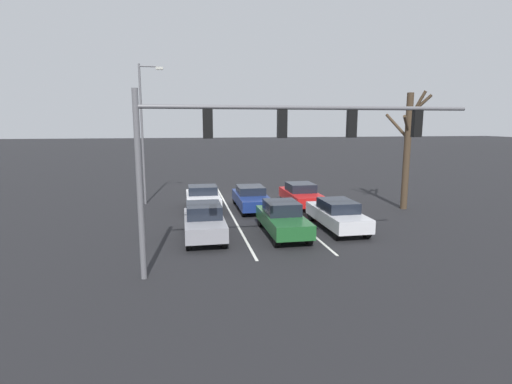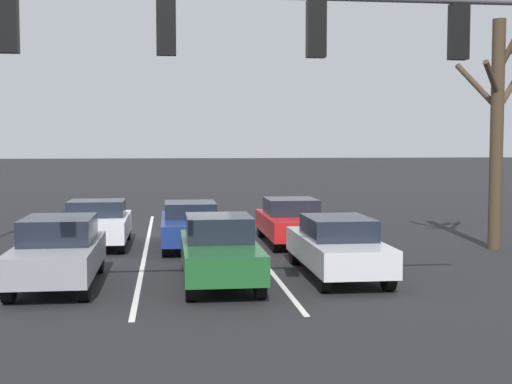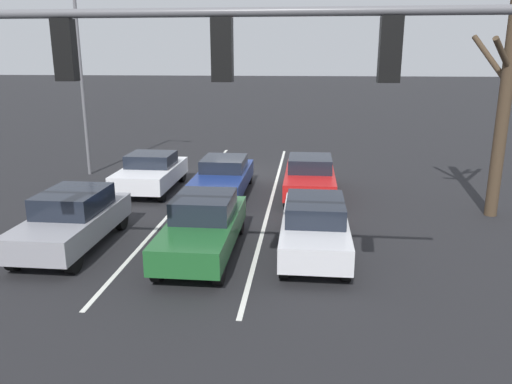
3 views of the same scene
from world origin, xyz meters
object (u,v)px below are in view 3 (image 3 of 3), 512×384
car_navy_midlane_second (223,177)px  street_lamp_right_shoulder (83,59)px  car_darkgreen_midlane_front (203,226)px  traffic_signal_gantry (33,80)px  car_gray_rightlane_front (73,219)px  car_silver_leftlane_front (315,224)px  car_red_leftlane_second (310,176)px  car_white_rightlane_second (151,172)px  bare_tree_near (506,96)px

car_navy_midlane_second → street_lamp_right_shoulder: size_ratio=0.54×
car_darkgreen_midlane_front → traffic_signal_gantry: traffic_signal_gantry is taller
car_gray_rightlane_front → car_silver_leftlane_front: bearing=-176.7°
car_red_leftlane_second → street_lamp_right_shoulder: (9.65, -2.48, 4.23)m
car_navy_midlane_second → car_white_rightlane_second: 2.94m
car_silver_leftlane_front → bare_tree_near: bare_tree_near is taller
street_lamp_right_shoulder → bare_tree_near: size_ratio=1.25×
car_darkgreen_midlane_front → bare_tree_near: 10.29m
street_lamp_right_shoulder → car_red_leftlane_second: bearing=165.6°
car_navy_midlane_second → bare_tree_near: 9.94m
car_gray_rightlane_front → traffic_signal_gantry: traffic_signal_gantry is taller
car_white_rightlane_second → bare_tree_near: size_ratio=0.59×
car_red_leftlane_second → car_white_rightlane_second: size_ratio=1.09×
car_darkgreen_midlane_front → car_silver_leftlane_front: (-2.92, -0.52, -0.03)m
car_white_rightlane_second → traffic_signal_gantry: bearing=98.6°
car_gray_rightlane_front → street_lamp_right_shoulder: street_lamp_right_shoulder is taller
car_darkgreen_midlane_front → car_red_leftlane_second: bearing=-114.2°
traffic_signal_gantry → bare_tree_near: bare_tree_near is taller
car_gray_rightlane_front → car_white_rightlane_second: bearing=-92.5°
car_red_leftlane_second → car_white_rightlane_second: bearing=-0.8°
car_red_leftlane_second → street_lamp_right_shoulder: bearing=-14.4°
car_silver_leftlane_front → car_red_leftlane_second: car_silver_leftlane_front is taller
car_navy_midlane_second → car_red_leftlane_second: bearing=-174.9°
traffic_signal_gantry → street_lamp_right_shoulder: street_lamp_right_shoulder is taller
car_navy_midlane_second → traffic_signal_gantry: (1.30, 10.28, 4.01)m
traffic_signal_gantry → car_white_rightlane_second: bearing=-81.4°
car_white_rightlane_second → traffic_signal_gantry: traffic_signal_gantry is taller
car_silver_leftlane_front → car_gray_rightlane_front: car_gray_rightlane_front is taller
car_white_rightlane_second → bare_tree_near: 12.75m
car_darkgreen_midlane_front → street_lamp_right_shoulder: 11.83m
car_gray_rightlane_front → car_navy_midlane_second: (-3.18, -5.77, -0.10)m
car_gray_rightlane_front → car_white_rightlane_second: car_gray_rightlane_front is taller
car_navy_midlane_second → car_white_rightlane_second: bearing=-7.4°
car_red_leftlane_second → traffic_signal_gantry: bearing=66.7°
street_lamp_right_shoulder → car_darkgreen_midlane_front: bearing=128.4°
car_navy_midlane_second → bare_tree_near: (-9.28, 1.57, 3.19)m
car_darkgreen_midlane_front → car_navy_midlane_second: (0.47, -5.90, -0.08)m
car_navy_midlane_second → car_white_rightlane_second: size_ratio=1.15×
car_darkgreen_midlane_front → bare_tree_near: bearing=-153.8°
car_gray_rightlane_front → car_navy_midlane_second: bearing=-118.9°
traffic_signal_gantry → car_silver_leftlane_front: bearing=-133.8°
car_red_leftlane_second → bare_tree_near: size_ratio=0.64×
car_red_leftlane_second → bare_tree_near: 7.05m
bare_tree_near → car_red_leftlane_second: bearing=-17.2°
car_silver_leftlane_front → car_white_rightlane_second: size_ratio=1.16×
car_gray_rightlane_front → bare_tree_near: size_ratio=0.62×
car_gray_rightlane_front → bare_tree_near: bearing=-161.4°
car_silver_leftlane_front → car_red_leftlane_second: bearing=-88.7°
car_silver_leftlane_front → traffic_signal_gantry: (4.69, 4.89, 3.96)m
car_silver_leftlane_front → car_white_rightlane_second: car_silver_leftlane_front is taller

